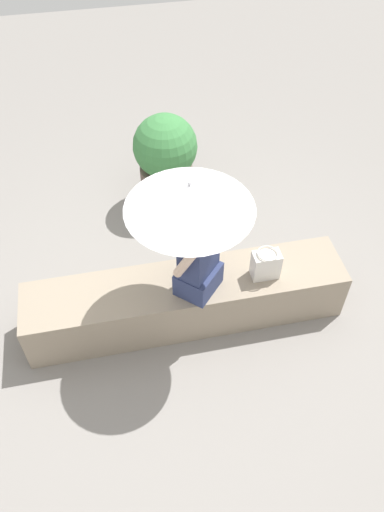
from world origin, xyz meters
name	(u,v)px	position (x,y,z in m)	size (l,w,h in m)	color
ground_plane	(186,316)	(0.00, 0.00, 0.00)	(14.00, 14.00, 0.00)	gray
stone_bench	(186,300)	(0.00, 0.00, 0.24)	(2.72, 0.53, 0.49)	gray
person_seated	(199,255)	(0.09, -0.08, 0.87)	(0.46, 0.48, 0.90)	navy
parasol	(189,197)	(0.01, -0.13, 1.52)	(0.90, 0.90, 1.17)	#B7B7BC
handbag_black	(266,264)	(0.66, -0.06, 0.62)	(0.23, 0.17, 0.27)	silver
planter_near	(166,159)	(0.10, 1.60, 0.55)	(0.66, 0.66, 1.04)	brown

